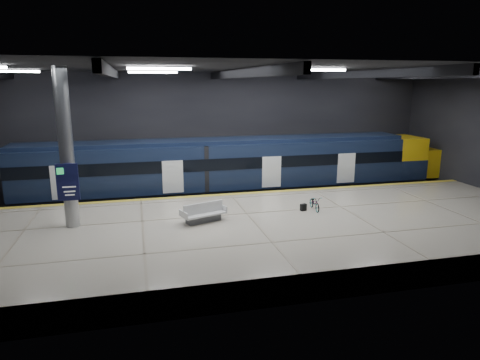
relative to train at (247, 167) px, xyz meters
name	(u,v)px	position (x,y,z in m)	size (l,w,h in m)	color
ground	(242,228)	(-1.67, -5.50, -2.06)	(30.00, 30.00, 0.00)	black
room_shell	(242,116)	(-1.68, -5.49, 3.66)	(30.10, 16.10, 8.05)	black
platform	(255,234)	(-1.67, -8.00, -1.51)	(30.00, 11.00, 1.10)	beige
safety_strip	(230,194)	(-1.67, -2.75, -0.95)	(30.00, 0.40, 0.01)	gold
rails	(221,199)	(-1.67, 0.00, -1.98)	(30.00, 1.52, 0.16)	gray
train	(247,167)	(0.00, 0.00, 0.00)	(29.40, 2.84, 3.79)	black
bench	(203,215)	(-3.95, -7.28, -0.64)	(2.21, 1.48, 0.91)	#595B60
bicycle	(315,203)	(1.75, -6.74, -0.60)	(0.48, 1.36, 0.72)	#99999E
pannier_bag	(303,207)	(1.15, -6.74, -0.78)	(0.30, 0.18, 0.35)	black
info_column	(66,151)	(-9.67, -6.52, 2.40)	(0.90, 0.78, 6.90)	#9EA0A5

